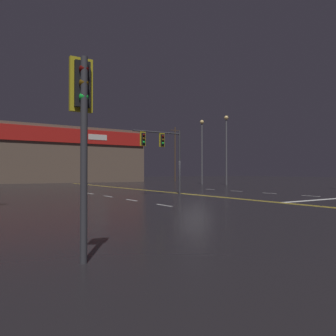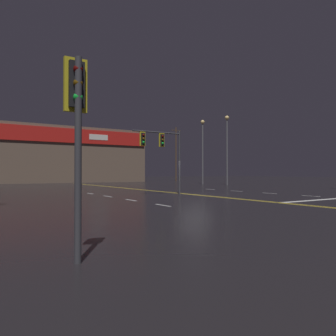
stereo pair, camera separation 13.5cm
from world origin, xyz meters
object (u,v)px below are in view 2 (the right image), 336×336
traffic_signal_corner_southwest (77,111)px  streetlight_near_right (227,140)px  streetlight_near_left (203,143)px  traffic_signal_median (160,145)px

traffic_signal_corner_southwest → streetlight_near_right: 38.58m
streetlight_near_left → streetlight_near_right: streetlight_near_right is taller
traffic_signal_corner_southwest → streetlight_near_left: (27.13, 30.57, 3.10)m
traffic_signal_corner_southwest → streetlight_near_left: bearing=48.4°
traffic_signal_median → streetlight_near_right: 21.37m
traffic_signal_corner_southwest → traffic_signal_median: bearing=54.1°
streetlight_near_left → streetlight_near_right: 4.22m
traffic_signal_median → traffic_signal_corner_southwest: 17.78m
traffic_signal_corner_southwest → streetlight_near_left: size_ratio=0.41×
traffic_signal_median → streetlight_near_left: bearing=44.1°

